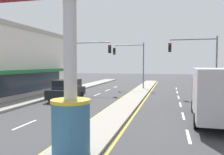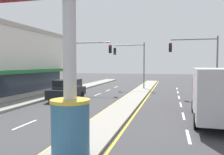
% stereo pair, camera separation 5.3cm
% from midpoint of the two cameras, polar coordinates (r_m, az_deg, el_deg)
% --- Properties ---
extents(median_strip, '(2.02, 52.00, 0.14)m').
position_cam_midpoint_polar(median_strip, '(20.54, 4.35, -5.91)').
color(median_strip, gray).
rests_on(median_strip, ground).
extents(sidewalk_left, '(2.31, 60.00, 0.18)m').
position_cam_midpoint_polar(sidewalk_left, '(21.99, -19.86, -5.44)').
color(sidewalk_left, gray).
rests_on(sidewalk_left, ground).
extents(lane_markings, '(8.76, 52.00, 0.01)m').
position_cam_midpoint_polar(lane_markings, '(19.24, 3.65, -6.74)').
color(lane_markings, silver).
rests_on(lane_markings, ground).
extents(district_sign, '(7.39, 1.44, 7.19)m').
position_cam_midpoint_polar(district_sign, '(8.42, -10.13, 5.34)').
color(district_sign, '#33668C').
rests_on(district_sign, median_strip).
extents(traffic_light_left_side, '(4.86, 0.46, 6.20)m').
position_cam_midpoint_polar(traffic_light_left_side, '(28.18, -5.97, 5.08)').
color(traffic_light_left_side, slate).
rests_on(traffic_light_left_side, ground).
extents(traffic_light_right_side, '(4.86, 0.46, 6.20)m').
position_cam_midpoint_polar(traffic_light_right_side, '(25.65, 20.52, 5.08)').
color(traffic_light_right_side, slate).
rests_on(traffic_light_right_side, ground).
extents(traffic_light_median_far, '(4.20, 0.46, 6.20)m').
position_cam_midpoint_polar(traffic_light_median_far, '(31.47, 5.17, 4.80)').
color(traffic_light_median_far, slate).
rests_on(traffic_light_median_far, ground).
extents(box_truck_far_right_lane, '(2.51, 7.00, 3.12)m').
position_cam_midpoint_polar(box_truck_far_right_lane, '(14.42, 23.81, -3.58)').
color(box_truck_far_right_lane, maroon).
rests_on(box_truck_far_right_lane, ground).
extents(suv_near_left_lane, '(2.09, 4.66, 1.90)m').
position_cam_midpoint_polar(suv_near_left_lane, '(22.39, -10.77, -2.84)').
color(suv_near_left_lane, black).
rests_on(suv_near_left_lane, ground).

